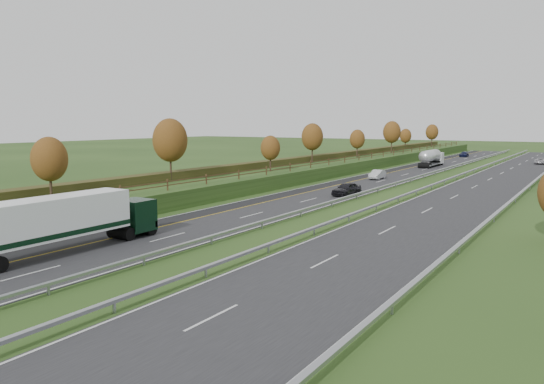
{
  "coord_description": "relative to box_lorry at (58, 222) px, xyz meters",
  "views": [
    {
      "loc": [
        30.37,
        -19.92,
        9.21
      ],
      "look_at": [
        2.36,
        25.02,
        2.2
      ],
      "focal_mm": 35.0,
      "sensor_mm": 36.0,
      "label": 1
    }
  ],
  "objects": [
    {
      "name": "ground",
      "position": [
        9.36,
        52.1,
        -2.33
      ],
      "size": [
        400.0,
        400.0,
        0.0
      ],
      "primitive_type": "plane",
      "color": "#264217",
      "rests_on": "ground"
    },
    {
      "name": "near_carriageway",
      "position": [
        1.36,
        57.1,
        -2.31
      ],
      "size": [
        10.5,
        200.0,
        0.04
      ],
      "primitive_type": "cube",
      "color": "#252527",
      "rests_on": "ground"
    },
    {
      "name": "far_carriageway",
      "position": [
        17.86,
        57.1,
        -2.31
      ],
      "size": [
        10.5,
        200.0,
        0.04
      ],
      "primitive_type": "cube",
      "color": "#252527",
      "rests_on": "ground"
    },
    {
      "name": "hard_shoulder",
      "position": [
        -2.39,
        57.1,
        -2.31
      ],
      "size": [
        3.0,
        200.0,
        0.04
      ],
      "primitive_type": "cube",
      "color": "black",
      "rests_on": "ground"
    },
    {
      "name": "lane_markings",
      "position": [
        7.76,
        56.98,
        -2.28
      ],
      "size": [
        26.75,
        200.0,
        0.01
      ],
      "color": "silver",
      "rests_on": "near_carriageway"
    },
    {
      "name": "embankment_left",
      "position": [
        -11.64,
        57.1,
        -1.33
      ],
      "size": [
        12.0,
        200.0,
        2.0
      ],
      "primitive_type": "cube",
      "color": "#264217",
      "rests_on": "ground"
    },
    {
      "name": "hedge_left",
      "position": [
        -13.64,
        57.1,
        0.22
      ],
      "size": [
        2.2,
        180.0,
        1.1
      ],
      "primitive_type": "cube",
      "color": "#2F3315",
      "rests_on": "embankment_left"
    },
    {
      "name": "fence_left",
      "position": [
        -7.14,
        56.68,
        0.4
      ],
      "size": [
        0.12,
        189.06,
        1.2
      ],
      "color": "#422B19",
      "rests_on": "embankment_left"
    },
    {
      "name": "median_barrier_near",
      "position": [
        7.06,
        57.1,
        -1.72
      ],
      "size": [
        0.32,
        200.0,
        0.71
      ],
      "color": "#979A9F",
      "rests_on": "ground"
    },
    {
      "name": "median_barrier_far",
      "position": [
        12.16,
        57.1,
        -1.72
      ],
      "size": [
        0.32,
        200.0,
        0.71
      ],
      "color": "#979A9F",
      "rests_on": "ground"
    },
    {
      "name": "outer_barrier_far",
      "position": [
        23.66,
        57.1,
        -1.71
      ],
      "size": [
        0.32,
        200.0,
        0.71
      ],
      "color": "#979A9F",
      "rests_on": "ground"
    },
    {
      "name": "trees_left",
      "position": [
        -11.28,
        53.73,
        4.04
      ],
      "size": [
        6.64,
        164.3,
        7.66
      ],
      "color": "#2D2116",
      "rests_on": "embankment_left"
    },
    {
      "name": "box_lorry",
      "position": [
        0.0,
        0.0,
        0.0
      ],
      "size": [
        2.58,
        16.28,
        4.06
      ],
      "color": "black",
      "rests_on": "near_carriageway"
    },
    {
      "name": "road_tanker",
      "position": [
        1.77,
        87.73,
        -0.47
      ],
      "size": [
        2.4,
        11.22,
        3.46
      ],
      "color": "silver",
      "rests_on": "near_carriageway"
    },
    {
      "name": "car_dark_near",
      "position": [
        4.77,
        38.16,
        -1.47
      ],
      "size": [
        2.55,
        5.03,
        1.64
      ],
      "primitive_type": "imported",
      "rotation": [
        0.0,
        0.0,
        -0.13
      ],
      "color": "black",
      "rests_on": "near_carriageway"
    },
    {
      "name": "car_silver_mid",
      "position": [
        1.08,
        58.61,
        -1.55
      ],
      "size": [
        1.7,
        4.56,
        1.49
      ],
      "primitive_type": "imported",
      "rotation": [
        0.0,
        0.0,
        0.03
      ],
      "color": "silver",
      "rests_on": "near_carriageway"
    },
    {
      "name": "car_small_far",
      "position": [
        0.63,
        123.72,
        -1.62
      ],
      "size": [
        2.07,
        4.68,
        1.34
      ],
      "primitive_type": "imported",
      "rotation": [
        0.0,
        0.0,
        0.04
      ],
      "color": "#12183B",
      "rests_on": "near_carriageway"
    },
    {
      "name": "car_oncoming",
      "position": [
        20.31,
        107.04,
        -1.6
      ],
      "size": [
        2.79,
        5.19,
        1.38
      ],
      "primitive_type": "imported",
      "rotation": [
        0.0,
        0.0,
        3.24
      ],
      "color": "silver",
      "rests_on": "far_carriageway"
    }
  ]
}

